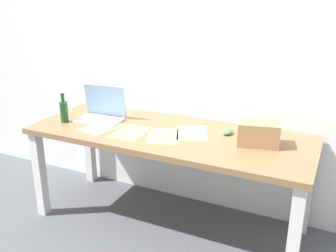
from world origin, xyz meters
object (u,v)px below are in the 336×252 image
Objects in this scene: laptop_left at (102,112)px; beer_bottle at (64,111)px; cardboard_box at (258,133)px; desk at (168,144)px; computer_mouse at (228,132)px.

beer_bottle is (-0.23, -0.16, 0.03)m from laptop_left.
laptop_left is at bearing -179.13° from cardboard_box.
desk is 0.84m from beer_bottle.
laptop_left is 1.39× the size of cardboard_box.
beer_bottle is 2.22× the size of computer_mouse.
computer_mouse reaches higher than desk.
computer_mouse is (0.97, 0.12, -0.04)m from laptop_left.
beer_bottle is at bearing -171.23° from desk.
desk is 0.43m from computer_mouse.
laptop_left is 1.20m from cardboard_box.
cardboard_box is (0.62, 0.05, 0.16)m from desk.
computer_mouse is at bearing 6.90° from laptop_left.
computer_mouse is (1.19, 0.28, -0.07)m from beer_bottle.
beer_bottle is 1.23m from computer_mouse.
desk is at bearing -175.19° from cardboard_box.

